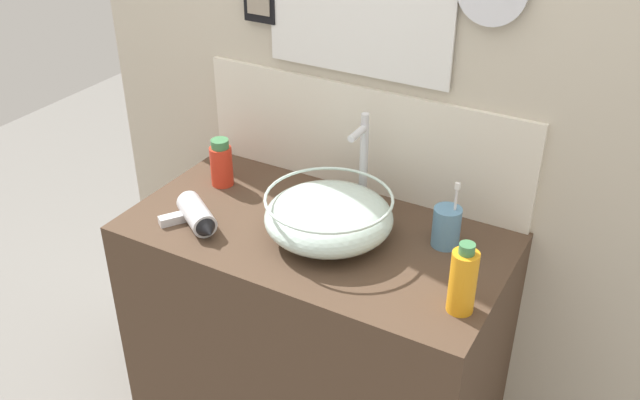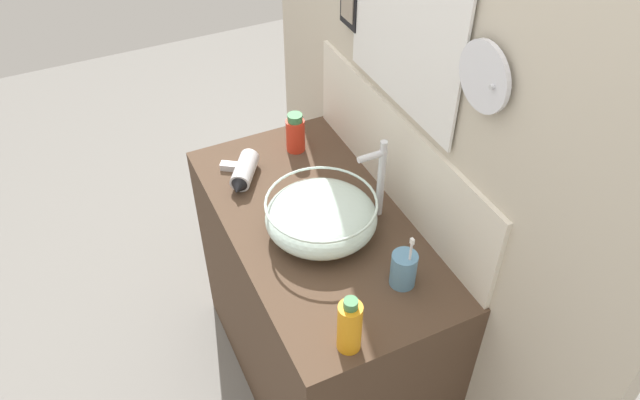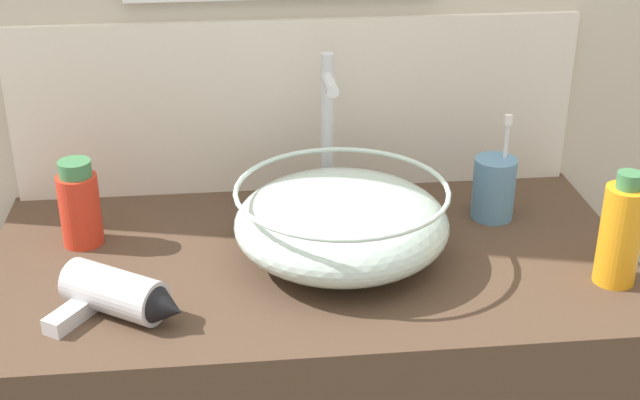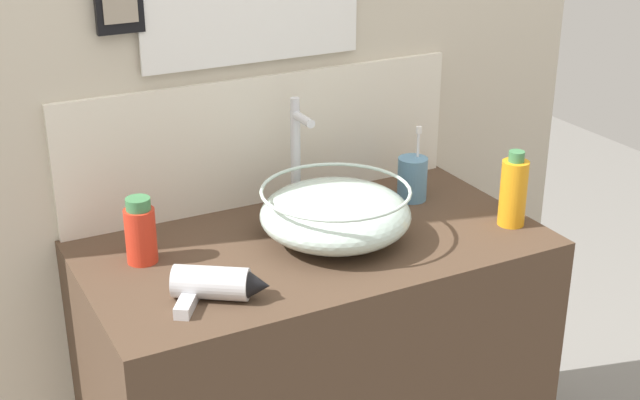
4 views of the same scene
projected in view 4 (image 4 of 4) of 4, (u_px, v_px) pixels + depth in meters
back_panel at (254, 28)px, 2.08m from camera, size 1.84×0.10×2.57m
glass_bowl_sink at (335, 213)px, 1.99m from camera, size 0.34×0.34×0.13m
faucet at (297, 149)px, 2.11m from camera, size 0.02×0.09×0.28m
hair_drier at (217, 285)px, 1.75m from camera, size 0.21×0.16×0.07m
toothbrush_cup at (412, 179)px, 2.21m from camera, size 0.07×0.07×0.19m
spray_bottle at (513, 191)px, 2.06m from camera, size 0.06×0.06×0.18m
lotion_bottle at (140, 232)px, 1.89m from camera, size 0.07×0.07×0.15m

